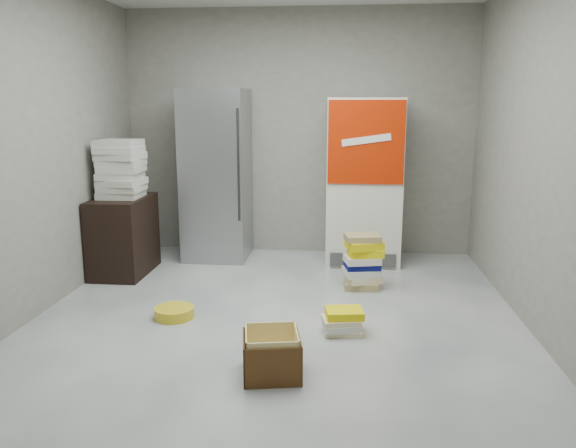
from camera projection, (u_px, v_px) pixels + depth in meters
The scene contains 10 objects.
ground at pixel (273, 332), 4.36m from camera, with size 5.00×5.00×0.00m, color silver.
room_shell at pixel (271, 95), 3.98m from camera, with size 4.04×5.04×2.82m.
steel_fridge at pixel (217, 175), 6.32m from camera, with size 0.70×0.72×1.90m.
coke_cooler at pixel (364, 181), 6.17m from camera, with size 0.80×0.73×1.80m.
wood_shelf at pixel (124, 236), 5.81m from camera, with size 0.50×0.80×0.80m, color black.
supply_box_stack at pixel (121, 169), 5.67m from camera, with size 0.44×0.44×0.58m.
phonebook_stack_main at pixel (363, 262), 5.34m from camera, with size 0.40×0.35×0.53m.
phonebook_stack_side at pixel (343, 321), 4.32m from camera, with size 0.34×0.29×0.19m.
cardboard_box at pixel (272, 357), 3.65m from camera, with size 0.43×0.43×0.30m.
bucket_lid at pixel (174, 312), 4.65m from camera, with size 0.33×0.33×0.09m, color gold.
Camera 1 is at (0.52, -4.06, 1.74)m, focal length 35.00 mm.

